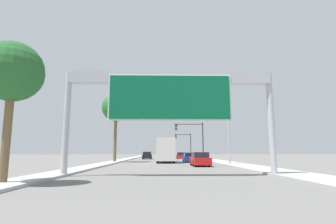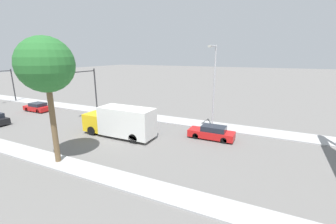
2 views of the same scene
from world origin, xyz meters
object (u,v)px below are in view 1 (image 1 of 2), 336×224
at_px(traffic_light_near_intersection, 194,134).
at_px(palm_tree_background, 116,108).
at_px(traffic_light_mid_block, 185,141).
at_px(car_far_center, 181,156).
at_px(sign_gantry, 170,93).
at_px(street_lamp_right, 225,114).
at_px(truck_box_primary, 166,150).
at_px(palm_tree_foreground, 12,73).
at_px(car_near_left, 200,159).
at_px(car_far_left, 147,156).
at_px(car_near_center, 190,158).

xyz_separation_m(traffic_light_near_intersection, palm_tree_background, (-12.32, -8.63, 3.28)).
bearing_deg(traffic_light_mid_block, car_far_center, -100.02).
bearing_deg(palm_tree_background, sign_gantry, -71.50).
height_order(car_far_center, street_lamp_right, street_lamp_right).
bearing_deg(traffic_light_mid_block, traffic_light_near_intersection, -90.87).
bearing_deg(traffic_light_mid_block, sign_gantry, -96.18).
bearing_deg(truck_box_primary, traffic_light_mid_block, 79.60).
distance_m(palm_tree_foreground, street_lamp_right, 21.72).
distance_m(car_near_left, traffic_light_near_intersection, 19.01).
relative_size(car_far_left, truck_box_primary, 0.54).
relative_size(car_near_center, palm_tree_foreground, 0.70).
bearing_deg(street_lamp_right, palm_tree_background, 146.45).
bearing_deg(car_far_left, palm_tree_background, -102.76).
bearing_deg(sign_gantry, truck_box_primary, 90.00).
xyz_separation_m(truck_box_primary, traffic_light_mid_block, (5.43, 29.58, 2.43)).
height_order(truck_box_primary, traffic_light_near_intersection, traffic_light_near_intersection).
relative_size(car_far_center, truck_box_primary, 0.51).
bearing_deg(car_near_center, traffic_light_near_intersection, 79.28).
bearing_deg(truck_box_primary, street_lamp_right, -51.36).
bearing_deg(palm_tree_background, car_near_left, -42.84).
xyz_separation_m(car_far_center, street_lamp_right, (3.01, -26.81, 5.02)).
relative_size(car_far_center, palm_tree_background, 0.42).
bearing_deg(sign_gantry, car_far_left, 95.29).
distance_m(car_far_left, car_far_center, 7.14).
xyz_separation_m(car_near_center, traffic_light_mid_block, (1.93, 28.58, 3.44)).
relative_size(car_near_center, car_far_left, 1.06).
bearing_deg(car_far_center, truck_box_primary, -100.62).
distance_m(traffic_light_near_intersection, palm_tree_background, 15.40).
distance_m(truck_box_primary, traffic_light_near_intersection, 11.23).
xyz_separation_m(traffic_light_near_intersection, traffic_light_mid_block, (0.30, 20.00, -0.43)).
distance_m(car_far_center, palm_tree_foreground, 44.96).
bearing_deg(palm_tree_background, street_lamp_right, -33.55).
xyz_separation_m(car_far_center, palm_tree_background, (-10.70, -17.72, 7.15)).
bearing_deg(traffic_light_mid_block, palm_tree_background, -113.79).
distance_m(car_far_left, traffic_light_mid_block, 15.59).
distance_m(traffic_light_mid_block, palm_tree_foreground, 55.79).
relative_size(car_near_center, car_near_left, 0.98).
relative_size(car_near_center, street_lamp_right, 0.48).
bearing_deg(palm_tree_foreground, traffic_light_near_intersection, 69.66).
height_order(car_near_left, truck_box_primary, truck_box_primary).
xyz_separation_m(car_far_left, palm_tree_background, (-3.70, -16.31, 7.10)).
bearing_deg(car_near_center, car_far_center, 90.00).
bearing_deg(traffic_light_near_intersection, palm_tree_background, -144.98).
xyz_separation_m(car_near_left, car_far_left, (-7.00, 26.23, 0.02)).
relative_size(car_far_center, traffic_light_mid_block, 0.70).
bearing_deg(traffic_light_mid_block, street_lamp_right, -88.36).
bearing_deg(car_far_left, sign_gantry, -84.71).
bearing_deg(street_lamp_right, car_near_center, 108.21).
bearing_deg(palm_tree_background, traffic_light_near_intersection, 35.02).
height_order(traffic_light_mid_block, palm_tree_foreground, palm_tree_foreground).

